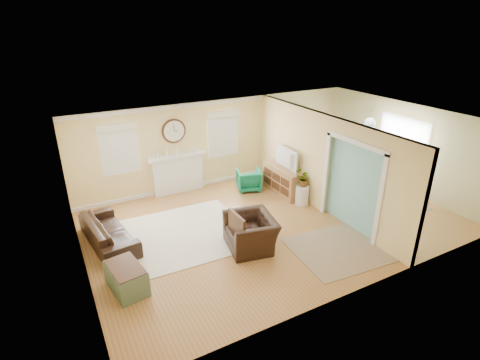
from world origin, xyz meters
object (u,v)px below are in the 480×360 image
(sofa, at_px, (108,232))
(eames_chair, at_px, (251,232))
(green_chair, at_px, (249,180))
(credenza, at_px, (283,180))
(dining_table, at_px, (367,188))

(sofa, distance_m, eames_chair, 3.25)
(green_chair, bearing_deg, sofa, 32.43)
(green_chair, relative_size, credenza, 0.47)
(sofa, distance_m, dining_table, 7.06)
(eames_chair, relative_size, green_chair, 1.66)
(eames_chair, bearing_deg, green_chair, 162.06)
(eames_chair, bearing_deg, credenza, 142.95)
(credenza, distance_m, dining_table, 2.40)
(green_chair, bearing_deg, credenza, 156.85)
(credenza, xyz_separation_m, dining_table, (1.91, -1.46, -0.06))
(eames_chair, distance_m, dining_table, 4.23)
(green_chair, height_order, dining_table, dining_table)
(sofa, bearing_deg, credenza, -92.79)
(eames_chair, relative_size, credenza, 0.77)
(dining_table, bearing_deg, sofa, 87.14)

